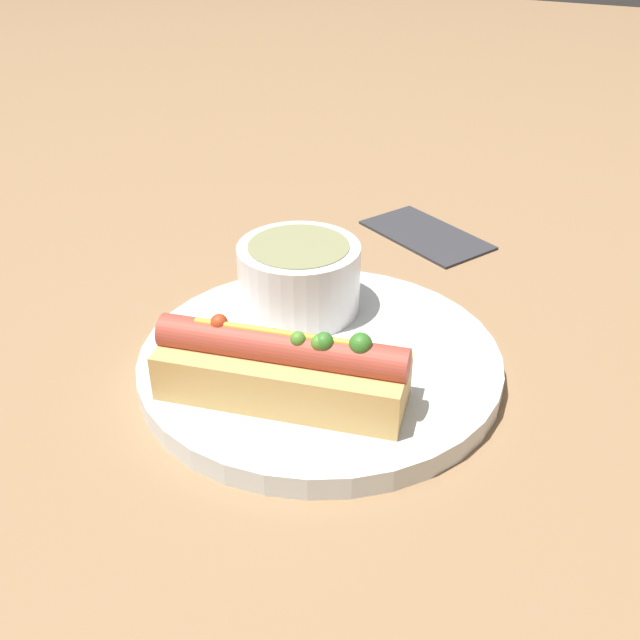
% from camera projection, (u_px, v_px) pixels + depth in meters
% --- Properties ---
extents(ground_plane, '(4.00, 4.00, 0.00)m').
position_uv_depth(ground_plane, '(320.00, 371.00, 0.60)').
color(ground_plane, '#93704C').
extents(dinner_plate, '(0.29, 0.29, 0.02)m').
position_uv_depth(dinner_plate, '(320.00, 362.00, 0.60)').
color(dinner_plate, white).
rests_on(dinner_plate, ground_plane).
extents(hot_dog, '(0.19, 0.09, 0.06)m').
position_uv_depth(hot_dog, '(285.00, 369.00, 0.53)').
color(hot_dog, '#DBAD60').
rests_on(hot_dog, dinner_plate).
extents(soup_bowl, '(0.10, 0.10, 0.06)m').
position_uv_depth(soup_bowl, '(299.00, 275.00, 0.64)').
color(soup_bowl, white).
rests_on(soup_bowl, dinner_plate).
extents(spoon, '(0.03, 0.15, 0.01)m').
position_uv_depth(spoon, '(275.00, 318.00, 0.63)').
color(spoon, '#B7B7BC').
rests_on(spoon, dinner_plate).
extents(napkin, '(0.16, 0.13, 0.01)m').
position_uv_depth(napkin, '(426.00, 234.00, 0.82)').
color(napkin, '#333338').
rests_on(napkin, ground_plane).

